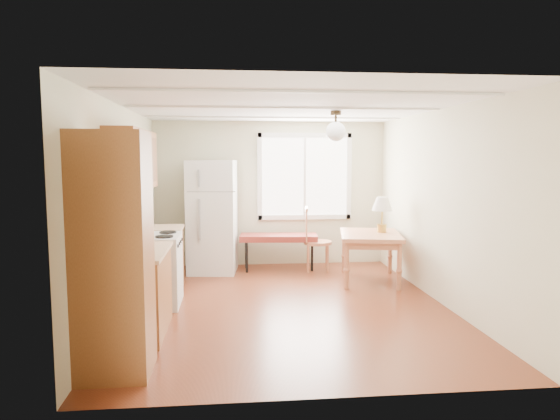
{
  "coord_description": "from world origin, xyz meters",
  "views": [
    {
      "loc": [
        -0.7,
        -6.17,
        1.88
      ],
      "look_at": [
        -0.01,
        0.71,
        1.15
      ],
      "focal_mm": 32.0,
      "sensor_mm": 36.0,
      "label": 1
    }
  ],
  "objects": [
    {
      "name": "room_shell",
      "position": [
        0.0,
        0.0,
        1.25
      ],
      "size": [
        4.6,
        5.6,
        2.62
      ],
      "color": "#4C1C0F",
      "rests_on": "ground"
    },
    {
      "name": "dining_table",
      "position": [
        1.41,
        1.15,
        0.63
      ],
      "size": [
        1.09,
        1.32,
        0.73
      ],
      "rotation": [
        0.0,
        0.0,
        -0.19
      ],
      "color": "#A86240",
      "rests_on": "ground"
    },
    {
      "name": "kettle",
      "position": [
        -1.72,
        -0.4,
        1.0
      ],
      "size": [
        0.13,
        0.13,
        0.25
      ],
      "color": "red",
      "rests_on": "kitchen_run"
    },
    {
      "name": "coffee_maker",
      "position": [
        -1.72,
        -1.32,
        1.03
      ],
      "size": [
        0.22,
        0.26,
        0.34
      ],
      "rotation": [
        0.0,
        0.0,
        -0.24
      ],
      "color": "black",
      "rests_on": "kitchen_run"
    },
    {
      "name": "chair",
      "position": [
        0.64,
        1.91,
        0.61
      ],
      "size": [
        0.48,
        0.47,
        1.05
      ],
      "rotation": [
        0.0,
        0.0,
        -0.13
      ],
      "color": "#A86240",
      "rests_on": "ground"
    },
    {
      "name": "kitchen_run",
      "position": [
        -1.72,
        -0.63,
        0.84
      ],
      "size": [
        0.65,
        3.4,
        2.2
      ],
      "color": "brown",
      "rests_on": "ground"
    },
    {
      "name": "table_lamp",
      "position": [
        1.61,
        1.23,
        1.13
      ],
      "size": [
        0.31,
        0.31,
        0.54
      ],
      "rotation": [
        0.0,
        0.0,
        0.01
      ],
      "color": "#B7933A",
      "rests_on": "dining_table"
    },
    {
      "name": "refrigerator",
      "position": [
        -0.99,
        2.01,
        0.92
      ],
      "size": [
        0.83,
        0.83,
        1.84
      ],
      "rotation": [
        0.0,
        0.0,
        -0.11
      ],
      "color": "silver",
      "rests_on": "ground"
    },
    {
      "name": "bench",
      "position": [
        0.1,
        2.05,
        0.53
      ],
      "size": [
        1.33,
        0.6,
        0.59
      ],
      "rotation": [
        0.0,
        0.0,
        -0.1
      ],
      "color": "maroon",
      "rests_on": "ground"
    },
    {
      "name": "window_unit",
      "position": [
        0.6,
        2.47,
        1.55
      ],
      "size": [
        1.64,
        0.05,
        1.51
      ],
      "color": "white",
      "rests_on": "room_shell"
    },
    {
      "name": "pendant_light",
      "position": [
        0.7,
        0.4,
        2.24
      ],
      "size": [
        0.26,
        0.26,
        0.4
      ],
      "color": "black",
      "rests_on": "room_shell"
    }
  ]
}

